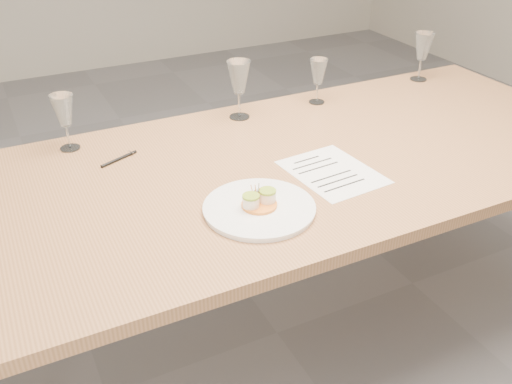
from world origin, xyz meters
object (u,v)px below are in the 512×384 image
ballpoint_pen (119,159)px  wine_glass_3 (423,47)px  recipe_sheet (332,172)px  wine_glass_1 (239,78)px  wine_glass_0 (64,112)px  dining_table (281,180)px  wine_glass_2 (318,73)px  dinner_plate (259,207)px

ballpoint_pen → wine_glass_3: bearing=-16.5°
recipe_sheet → wine_glass_1: 0.55m
wine_glass_0 → wine_glass_1: (0.62, -0.01, 0.02)m
ballpoint_pen → wine_glass_1: size_ratio=0.61×
dining_table → wine_glass_1: bearing=85.4°
dining_table → ballpoint_pen: size_ratio=18.30×
recipe_sheet → wine_glass_3: wine_glass_3 is taller
ballpoint_pen → wine_glass_2: 0.85m
recipe_sheet → wine_glass_3: bearing=29.4°
dinner_plate → dining_table: bearing=49.8°
recipe_sheet → wine_glass_2: 0.59m
ballpoint_pen → wine_glass_0: size_ratio=0.69×
wine_glass_1 → wine_glass_3: wine_glass_1 is taller
wine_glass_1 → wine_glass_3: bearing=1.8°
wine_glass_0 → wine_glass_1: size_ratio=0.88×
wine_glass_3 → dinner_plate: bearing=-149.8°
dining_table → recipe_sheet: recipe_sheet is taller
dinner_plate → wine_glass_2: size_ratio=1.77×
wine_glass_0 → wine_glass_2: 0.96m
dining_table → dinner_plate: (-0.20, -0.23, 0.08)m
dinner_plate → ballpoint_pen: dinner_plate is taller
recipe_sheet → wine_glass_0: (-0.70, 0.53, 0.13)m
dinner_plate → wine_glass_1: bearing=69.8°
ballpoint_pen → wine_glass_2: bearing=-14.0°
recipe_sheet → wine_glass_1: (-0.08, 0.52, 0.15)m
dinner_plate → ballpoint_pen: bearing=119.5°
dining_table → dinner_plate: dinner_plate is taller
dinner_plate → wine_glass_0: bearing=121.9°
dining_table → recipe_sheet: size_ratio=7.48×
dining_table → recipe_sheet: (0.11, -0.13, 0.07)m
wine_glass_1 → wine_glass_3: (0.88, 0.03, -0.01)m
recipe_sheet → wine_glass_0: 0.89m
recipe_sheet → wine_glass_3: size_ratio=1.57×
recipe_sheet → dinner_plate: bearing=-166.9°
wine_glass_0 → ballpoint_pen: bearing=-51.4°
recipe_sheet → wine_glass_2: size_ratio=1.82×
recipe_sheet → dining_table: bearing=123.6°
wine_glass_1 → wine_glass_3: 0.88m
recipe_sheet → wine_glass_0: wine_glass_0 is taller
wine_glass_2 → dining_table: bearing=-134.0°
dinner_plate → recipe_sheet: 0.32m
recipe_sheet → ballpoint_pen: size_ratio=2.45×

